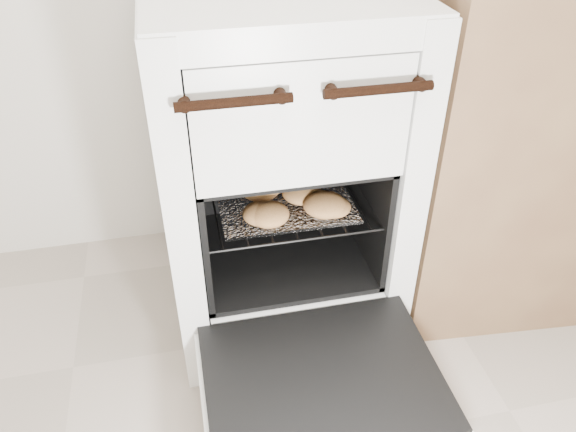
# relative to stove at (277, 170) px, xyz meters

# --- Properties ---
(stove) EXTENTS (0.55, 0.61, 0.84)m
(stove) POSITION_rel_stove_xyz_m (0.00, 0.00, 0.00)
(stove) COLOR silver
(stove) RESTS_ON ground
(oven_door) EXTENTS (0.49, 0.38, 0.03)m
(oven_door) POSITION_rel_stove_xyz_m (0.00, -0.46, -0.23)
(oven_door) COLOR black
(oven_door) RESTS_ON stove
(oven_rack) EXTENTS (0.40, 0.38, 0.01)m
(oven_rack) POSITION_rel_stove_xyz_m (0.00, -0.06, -0.03)
(oven_rack) COLOR black
(oven_rack) RESTS_ON stove
(foil_sheet) EXTENTS (0.31, 0.27, 0.01)m
(foil_sheet) POSITION_rel_stove_xyz_m (-0.00, -0.08, -0.03)
(foil_sheet) COLOR white
(foil_sheet) RESTS_ON oven_rack
(baked_rolls) EXTENTS (0.27, 0.27, 0.05)m
(baked_rolls) POSITION_rel_stove_xyz_m (0.02, -0.12, -0.00)
(baked_rolls) COLOR tan
(baked_rolls) RESTS_ON foil_sheet
(counter) EXTENTS (1.01, 0.72, 0.97)m
(counter) POSITION_rel_stove_xyz_m (0.80, 0.02, 0.07)
(counter) COLOR brown
(counter) RESTS_ON ground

